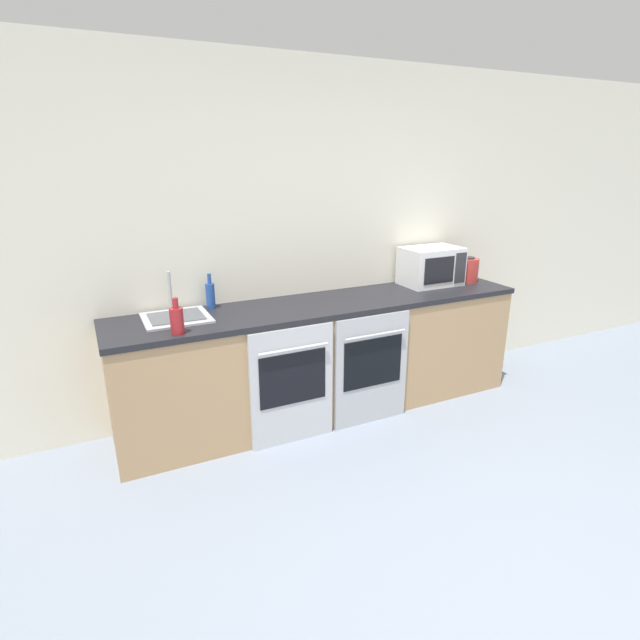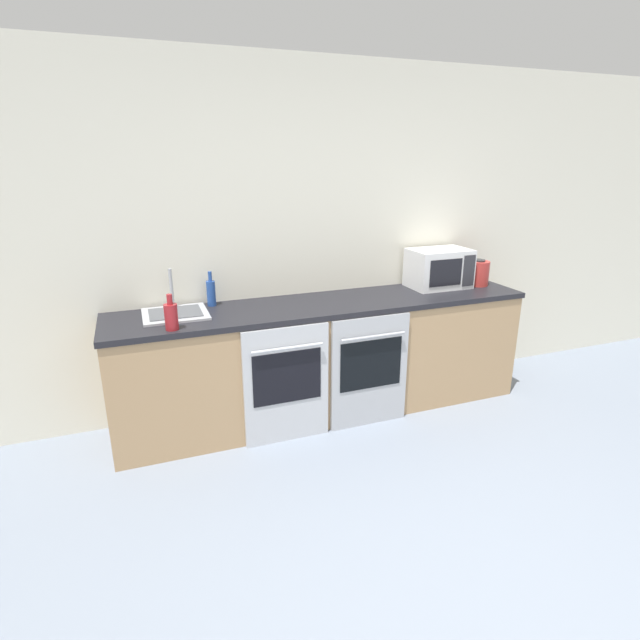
{
  "view_description": "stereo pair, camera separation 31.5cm",
  "coord_description": "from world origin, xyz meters",
  "px_view_note": "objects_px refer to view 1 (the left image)",
  "views": [
    {
      "loc": [
        -1.59,
        -0.99,
        1.91
      ],
      "look_at": [
        -0.05,
        2.19,
        0.75
      ],
      "focal_mm": 28.0,
      "sensor_mm": 36.0,
      "label": 1
    },
    {
      "loc": [
        -1.3,
        -1.11,
        1.91
      ],
      "look_at": [
        -0.05,
        2.19,
        0.75
      ],
      "focal_mm": 28.0,
      "sensor_mm": 36.0,
      "label": 2
    }
  ],
  "objects_px": {
    "oven_left": "(292,386)",
    "bottle_blue": "(210,295)",
    "sink": "(176,316)",
    "microwave": "(431,266)",
    "kettle": "(468,270)",
    "bottle_red": "(177,320)",
    "oven_right": "(372,369)"
  },
  "relations": [
    {
      "from": "oven_left",
      "to": "sink",
      "type": "relative_size",
      "value": 1.97
    },
    {
      "from": "oven_left",
      "to": "sink",
      "type": "distance_m",
      "value": 0.91
    },
    {
      "from": "sink",
      "to": "oven_left",
      "type": "bearing_deg",
      "value": -30.95
    },
    {
      "from": "bottle_red",
      "to": "sink",
      "type": "height_order",
      "value": "sink"
    },
    {
      "from": "microwave",
      "to": "bottle_blue",
      "type": "relative_size",
      "value": 1.92
    },
    {
      "from": "microwave",
      "to": "sink",
      "type": "xyz_separation_m",
      "value": [
        -2.11,
        -0.03,
        -0.14
      ]
    },
    {
      "from": "oven_right",
      "to": "sink",
      "type": "height_order",
      "value": "sink"
    },
    {
      "from": "kettle",
      "to": "sink",
      "type": "xyz_separation_m",
      "value": [
        -2.45,
        0.04,
        -0.09
      ]
    },
    {
      "from": "oven_left",
      "to": "oven_right",
      "type": "xyz_separation_m",
      "value": [
        0.63,
        0.0,
        0.0
      ]
    },
    {
      "from": "oven_right",
      "to": "bottle_red",
      "type": "height_order",
      "value": "bottle_red"
    },
    {
      "from": "oven_left",
      "to": "bottle_blue",
      "type": "relative_size",
      "value": 3.35
    },
    {
      "from": "oven_right",
      "to": "bottle_blue",
      "type": "relative_size",
      "value": 3.35
    },
    {
      "from": "oven_left",
      "to": "kettle",
      "type": "relative_size",
      "value": 3.93
    },
    {
      "from": "oven_right",
      "to": "bottle_blue",
      "type": "xyz_separation_m",
      "value": [
        -1.02,
        0.53,
        0.56
      ]
    },
    {
      "from": "oven_right",
      "to": "microwave",
      "type": "height_order",
      "value": "microwave"
    },
    {
      "from": "sink",
      "to": "microwave",
      "type": "bearing_deg",
      "value": 0.68
    },
    {
      "from": "bottle_red",
      "to": "sink",
      "type": "distance_m",
      "value": 0.32
    },
    {
      "from": "bottle_red",
      "to": "kettle",
      "type": "distance_m",
      "value": 2.51
    },
    {
      "from": "sink",
      "to": "oven_right",
      "type": "bearing_deg",
      "value": -17.07
    },
    {
      "from": "bottle_blue",
      "to": "microwave",
      "type": "bearing_deg",
      "value": -3.43
    },
    {
      "from": "bottle_blue",
      "to": "kettle",
      "type": "relative_size",
      "value": 1.17
    },
    {
      "from": "microwave",
      "to": "bottle_blue",
      "type": "height_order",
      "value": "microwave"
    },
    {
      "from": "oven_left",
      "to": "kettle",
      "type": "bearing_deg",
      "value": 11.34
    },
    {
      "from": "bottle_blue",
      "to": "sink",
      "type": "distance_m",
      "value": 0.31
    },
    {
      "from": "microwave",
      "to": "bottle_red",
      "type": "distance_m",
      "value": 2.18
    },
    {
      "from": "bottle_red",
      "to": "bottle_blue",
      "type": "height_order",
      "value": "bottle_blue"
    },
    {
      "from": "kettle",
      "to": "sink",
      "type": "bearing_deg",
      "value": 179.12
    },
    {
      "from": "microwave",
      "to": "bottle_red",
      "type": "xyz_separation_m",
      "value": [
        -2.15,
        -0.34,
        -0.07
      ]
    },
    {
      "from": "sink",
      "to": "kettle",
      "type": "bearing_deg",
      "value": -0.88
    },
    {
      "from": "microwave",
      "to": "kettle",
      "type": "height_order",
      "value": "microwave"
    },
    {
      "from": "oven_right",
      "to": "sink",
      "type": "bearing_deg",
      "value": 162.93
    },
    {
      "from": "bottle_red",
      "to": "microwave",
      "type": "bearing_deg",
      "value": 8.85
    }
  ]
}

